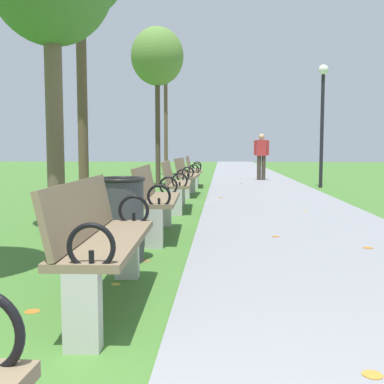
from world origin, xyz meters
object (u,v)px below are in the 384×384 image
lamp_post (322,107)px  park_bench_2 (102,239)px  trash_bin (122,219)px  park_bench_5 (186,175)px  park_bench_6 (193,170)px  tree_4 (157,58)px  park_bench_4 (175,184)px  park_bench_3 (156,199)px  pedestrian_walking (261,154)px  tree_5 (166,66)px

lamp_post → park_bench_2: bearing=-109.3°
park_bench_2 → trash_bin: park_bench_2 is taller
park_bench_5 → park_bench_6: same height
park_bench_6 → lamp_post: lamp_post is taller
trash_bin → park_bench_5: bearing=88.7°
park_bench_5 → lamp_post: 4.84m
tree_4 → trash_bin: bearing=-84.6°
tree_4 → lamp_post: tree_4 is taller
park_bench_4 → lamp_post: lamp_post is taller
park_bench_2 → park_bench_3: same height
pedestrian_walking → lamp_post: size_ratio=0.47×
park_bench_2 → park_bench_4: (0.00, 5.32, 0.00)m
park_bench_2 → tree_5: (-1.48, 16.49, 4.01)m
park_bench_4 → trash_bin: 3.97m
park_bench_3 → park_bench_4: bearing=90.0°
pedestrian_walking → trash_bin: bearing=-101.0°
park_bench_2 → trash_bin: size_ratio=1.92×
park_bench_4 → park_bench_6: bearing=90.0°
park_bench_2 → park_bench_4: same height
park_bench_3 → park_bench_5: (-0.00, 5.28, 0.00)m
park_bench_6 → tree_5: bearing=104.3°
park_bench_2 → trash_bin: bearing=96.2°
tree_5 → park_bench_2: bearing=-84.9°
park_bench_3 → lamp_post: (3.69, 7.82, 1.82)m
park_bench_3 → park_bench_4: same height
park_bench_6 → trash_bin: size_ratio=1.93×
park_bench_6 → park_bench_3: bearing=-90.0°
park_bench_5 → tree_5: (-1.48, 8.47, 4.01)m
trash_bin → lamp_post: (3.84, 9.20, 1.88)m
park_bench_3 → tree_4: (-1.00, 7.68, 3.22)m
park_bench_2 → pedestrian_walking: 13.77m
park_bench_4 → pedestrian_walking: 8.57m
park_bench_3 → pedestrian_walking: bearing=78.3°
park_bench_6 → lamp_post: size_ratio=0.46×
tree_4 → trash_bin: (0.85, -9.06, -3.28)m
park_bench_2 → tree_4: 10.94m
tree_5 → pedestrian_walking: 5.92m
park_bench_4 → trash_bin: bearing=-92.1°
park_bench_5 → park_bench_6: (0.00, 2.67, 0.00)m
park_bench_3 → park_bench_5: size_ratio=1.00×
trash_bin → tree_4: bearing=95.4°
park_bench_2 → park_bench_6: size_ratio=1.00×
park_bench_3 → park_bench_6: (-0.00, 7.95, 0.00)m
pedestrian_walking → lamp_post: lamp_post is taller
park_bench_2 → lamp_post: (3.69, 10.56, 1.82)m
trash_bin → tree_5: bearing=95.0°
park_bench_3 → tree_4: bearing=97.4°
tree_5 → pedestrian_walking: bearing=-38.0°
park_bench_3 → park_bench_6: same height
tree_5 → lamp_post: tree_5 is taller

